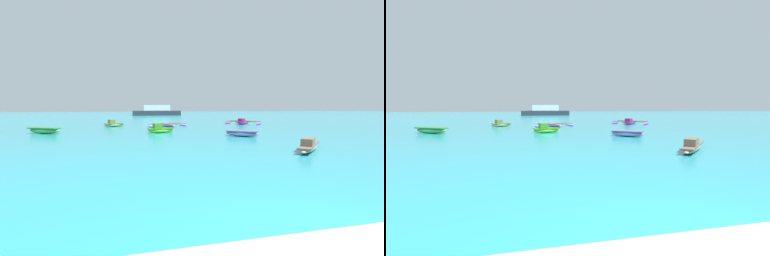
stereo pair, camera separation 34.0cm
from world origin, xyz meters
The scene contains 8 objects.
moored_boat_0 centered at (5.07, 15.00, 0.23)m, with size 2.45×2.15×0.41m.
moored_boat_1 centered at (1.01, 25.58, 0.17)m, with size 4.62×3.29×0.35m.
moored_boat_2 centered at (5.71, 8.50, 0.23)m, with size 3.13×3.11×0.66m.
moored_boat_3 centered at (-9.83, 20.59, 0.26)m, with size 3.05×2.29×0.48m.
moored_boat_4 centered at (10.82, 27.52, 0.25)m, with size 4.64×4.58×0.74m.
moored_boat_5 centered at (-4.80, 27.09, 0.27)m, with size 2.37×1.68×0.77m.
moored_boat_6 centered at (-0.55, 19.03, 0.28)m, with size 2.42×1.27×0.81m.
distant_ferry centered at (3.55, 63.87, 1.09)m, with size 12.18×2.68×2.68m.
Camera 2 is at (-2.60, -2.57, 2.17)m, focal length 24.00 mm.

